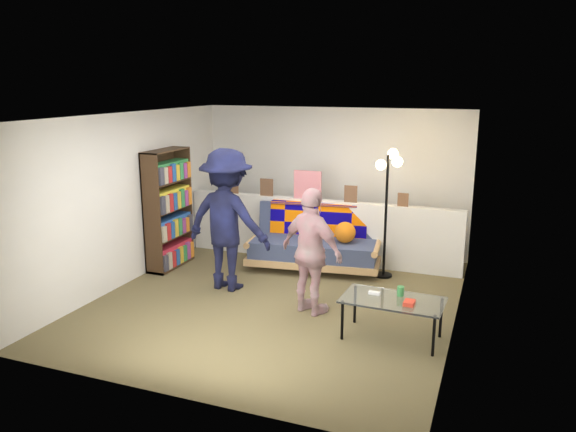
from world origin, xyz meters
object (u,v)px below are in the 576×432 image
object	(u,v)px
floor_lamp	(388,187)
bookshelf	(168,213)
coffee_table	(393,302)
person_left	(227,220)
person_right	(312,252)
futon_sofa	(316,242)

from	to	relation	value
floor_lamp	bookshelf	bearing A→B (deg)	-167.05
coffee_table	person_left	xyz separation A→B (m)	(-2.43, 0.78, 0.54)
coffee_table	person_right	xyz separation A→B (m)	(-1.08, 0.37, 0.35)
bookshelf	floor_lamp	size ratio (longest dim) A/B	0.97
coffee_table	floor_lamp	world-z (taller)	floor_lamp
bookshelf	person_left	world-z (taller)	person_left
coffee_table	person_right	size ratio (longest dim) A/B	0.72
floor_lamp	person_right	bearing A→B (deg)	-109.33
floor_lamp	person_right	world-z (taller)	floor_lamp
person_right	coffee_table	bearing A→B (deg)	-175.05
futon_sofa	person_left	bearing A→B (deg)	-124.39
futon_sofa	person_left	distance (m)	1.64
floor_lamp	person_left	xyz separation A→B (m)	(-1.94, -1.26, -0.36)
coffee_table	person_left	bearing A→B (deg)	162.26
floor_lamp	person_right	xyz separation A→B (m)	(-0.59, -1.68, -0.54)
bookshelf	coffee_table	size ratio (longest dim) A/B	1.60
person_right	floor_lamp	bearing A→B (deg)	-85.67
coffee_table	person_right	bearing A→B (deg)	161.30
bookshelf	coffee_table	xyz separation A→B (m)	(3.71, -1.30, -0.41)
futon_sofa	coffee_table	world-z (taller)	futon_sofa
bookshelf	futon_sofa	bearing A→B (deg)	19.17
futon_sofa	coffee_table	distance (m)	2.58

